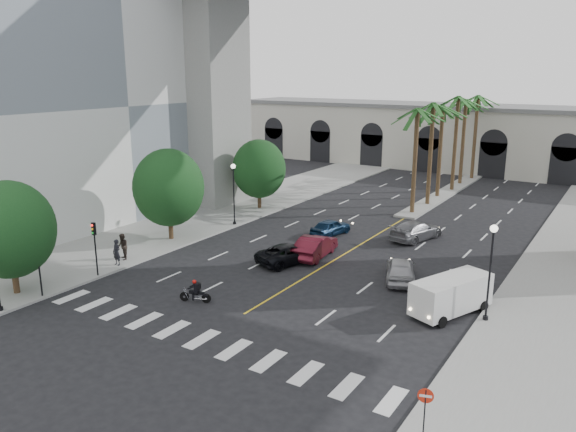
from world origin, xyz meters
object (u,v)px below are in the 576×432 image
(cargo_van, at_px, (451,294))
(lamp_post_left_far, at_px, (234,189))
(car_d, at_px, (416,230))
(car_b, at_px, (315,246))
(car_c, at_px, (289,253))
(pedestrian_b, at_px, (122,247))
(car_e, at_px, (331,227))
(do_not_enter_sign, at_px, (425,405))
(lamp_post_right, at_px, (491,265))
(pedestrian_a, at_px, (117,252))
(motorcycle_rider, at_px, (196,292))
(traffic_signal_far, at_px, (95,240))
(traffic_signal_near, at_px, (38,257))
(car_a, at_px, (401,269))

(cargo_van, bearing_deg, lamp_post_left_far, -178.18)
(car_d, bearing_deg, car_b, 75.89)
(car_c, bearing_deg, pedestrian_b, 51.04)
(car_e, relative_size, do_not_enter_sign, 1.69)
(lamp_post_right, relative_size, pedestrian_a, 3.01)
(lamp_post_right, bearing_deg, motorcycle_rider, -157.35)
(traffic_signal_far, height_order, car_d, traffic_signal_far)
(traffic_signal_near, bearing_deg, car_d, 57.89)
(car_a, distance_m, cargo_van, 5.33)
(traffic_signal_far, bearing_deg, cargo_van, 17.41)
(traffic_signal_near, xyz_separation_m, pedestrian_b, (-1.00, 7.02, -1.44))
(traffic_signal_far, xyz_separation_m, pedestrian_b, (-1.00, 3.02, -1.44))
(car_c, bearing_deg, car_e, -64.20)
(motorcycle_rider, xyz_separation_m, cargo_van, (12.78, 6.15, 0.54))
(car_e, bearing_deg, pedestrian_b, 65.05)
(traffic_signal_far, distance_m, pedestrian_a, 2.54)
(lamp_post_right, height_order, car_c, lamp_post_right)
(cargo_van, bearing_deg, do_not_enter_sign, -55.02)
(lamp_post_left_far, xyz_separation_m, traffic_signal_near, (0.10, -18.50, -0.71))
(pedestrian_a, bearing_deg, traffic_signal_far, -77.65)
(cargo_van, bearing_deg, car_b, -179.40)
(motorcycle_rider, distance_m, cargo_van, 14.20)
(car_a, distance_m, car_d, 9.36)
(traffic_signal_far, distance_m, car_c, 12.78)
(car_e, relative_size, cargo_van, 0.75)
(car_b, relative_size, car_d, 0.95)
(lamp_post_left_far, bearing_deg, traffic_signal_far, -89.60)
(traffic_signal_near, relative_size, car_e, 0.94)
(lamp_post_left_far, distance_m, car_e, 8.85)
(cargo_van, relative_size, do_not_enter_sign, 2.26)
(car_b, height_order, cargo_van, cargo_van)
(lamp_post_left_far, height_order, car_c, lamp_post_left_far)
(cargo_van, bearing_deg, pedestrian_b, -148.13)
(car_c, bearing_deg, traffic_signal_far, 65.22)
(car_e, xyz_separation_m, pedestrian_a, (-8.59, -14.42, 0.38))
(car_c, height_order, car_e, car_c)
(pedestrian_a, bearing_deg, pedestrian_b, 118.79)
(motorcycle_rider, bearing_deg, car_c, 63.88)
(pedestrian_b, height_order, do_not_enter_sign, do_not_enter_sign)
(car_d, bearing_deg, traffic_signal_near, 73.81)
(do_not_enter_sign, bearing_deg, cargo_van, 85.47)
(traffic_signal_near, height_order, do_not_enter_sign, traffic_signal_near)
(car_b, bearing_deg, car_e, -79.81)
(car_d, bearing_deg, cargo_van, 133.13)
(traffic_signal_far, xyz_separation_m, car_e, (8.15, 16.43, -1.85))
(do_not_enter_sign, bearing_deg, car_a, 97.27)
(car_d, bearing_deg, car_c, 77.06)
(pedestrian_b, bearing_deg, traffic_signal_near, -50.47)
(pedestrian_b, bearing_deg, car_b, 67.90)
(car_c, distance_m, car_d, 11.38)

